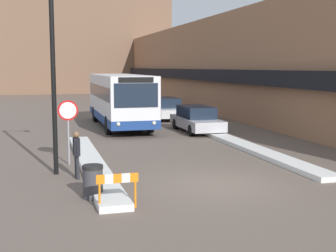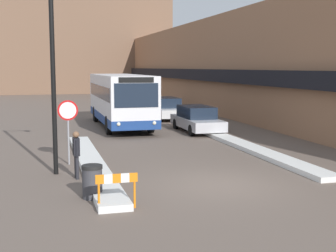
# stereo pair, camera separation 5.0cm
# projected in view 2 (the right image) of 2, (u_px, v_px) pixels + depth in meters

# --- Properties ---
(ground_plane) EXTENTS (160.00, 160.00, 0.00)m
(ground_plane) POSITION_uv_depth(u_px,v_px,m) (220.00, 185.00, 14.67)
(ground_plane) COLOR #66564C
(building_row_right) EXTENTS (5.50, 60.00, 7.56)m
(building_row_right) POSITION_uv_depth(u_px,v_px,m) (226.00, 66.00, 39.77)
(building_row_right) COLOR #996B4C
(building_row_right) RESTS_ON ground_plane
(building_backdrop_far) EXTENTS (26.00, 8.00, 15.31)m
(building_backdrop_far) POSITION_uv_depth(u_px,v_px,m) (78.00, 39.00, 66.93)
(building_backdrop_far) COLOR brown
(building_backdrop_far) RESTS_ON ground_plane
(snow_bank_left) EXTENTS (0.90, 12.17, 0.19)m
(snow_bank_left) POSITION_uv_depth(u_px,v_px,m) (91.00, 162.00, 17.66)
(snow_bank_left) COLOR silver
(snow_bank_left) RESTS_ON ground_plane
(snow_bank_right) EXTENTS (0.90, 11.48, 0.19)m
(snow_bank_right) POSITION_uv_depth(u_px,v_px,m) (255.00, 149.00, 20.44)
(snow_bank_right) COLOR silver
(snow_bank_right) RESTS_ON ground_plane
(city_bus) EXTENTS (2.64, 10.28, 3.20)m
(city_bus) POSITION_uv_depth(u_px,v_px,m) (120.00, 99.00, 28.79)
(city_bus) COLOR silver
(city_bus) RESTS_ON ground_plane
(parked_car_front) EXTENTS (1.84, 4.87, 1.46)m
(parked_car_front) POSITION_uv_depth(u_px,v_px,m) (197.00, 119.00, 26.69)
(parked_car_front) COLOR #B7B7BC
(parked_car_front) RESTS_ON ground_plane
(parked_car_middle) EXTENTS (1.90, 4.82, 1.52)m
(parked_car_middle) POSITION_uv_depth(u_px,v_px,m) (166.00, 108.00, 33.27)
(parked_car_middle) COLOR silver
(parked_car_middle) RESTS_ON ground_plane
(parked_car_back) EXTENTS (1.93, 4.43, 1.52)m
(parked_car_back) POSITION_uv_depth(u_px,v_px,m) (143.00, 101.00, 40.63)
(parked_car_back) COLOR #38383D
(parked_car_back) RESTS_ON ground_plane
(stop_sign) EXTENTS (0.76, 0.08, 2.45)m
(stop_sign) POSITION_uv_depth(u_px,v_px,m) (68.00, 118.00, 17.51)
(stop_sign) COLOR gray
(stop_sign) RESTS_ON ground_plane
(street_lamp) EXTENTS (1.46, 0.36, 6.92)m
(street_lamp) POSITION_uv_depth(u_px,v_px,m) (60.00, 50.00, 15.71)
(street_lamp) COLOR black
(street_lamp) RESTS_ON ground_plane
(pedestrian) EXTENTS (0.22, 0.51, 1.58)m
(pedestrian) POSITION_uv_depth(u_px,v_px,m) (76.00, 150.00, 15.42)
(pedestrian) COLOR #232328
(pedestrian) RESTS_ON ground_plane
(trash_bin) EXTENTS (0.59, 0.59, 0.95)m
(trash_bin) POSITION_uv_depth(u_px,v_px,m) (92.00, 182.00, 13.13)
(trash_bin) COLOR #38383D
(trash_bin) RESTS_ON ground_plane
(construction_barricade) EXTENTS (1.10, 0.06, 0.94)m
(construction_barricade) POSITION_uv_depth(u_px,v_px,m) (117.00, 184.00, 12.09)
(construction_barricade) COLOR orange
(construction_barricade) RESTS_ON ground_plane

